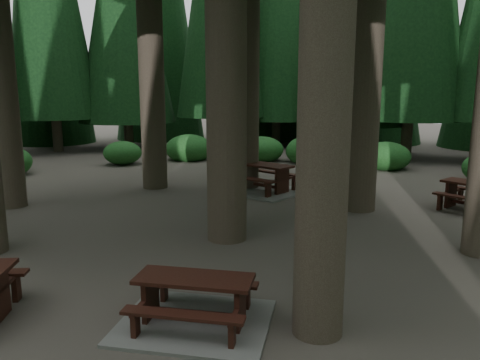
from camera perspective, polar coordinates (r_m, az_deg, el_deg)
The scene contains 5 objects.
ground at distance 10.50m, azimuth -5.86°, elevation -6.69°, with size 80.00×80.00×0.00m, color #4E4840.
picnic_table_a at distance 6.66m, azimuth -5.54°, elevation -15.38°, with size 2.49×2.29×0.69m.
picnic_table_c at distance 14.84m, azimuth 2.60°, elevation -0.16°, with size 2.93×2.56×0.88m.
picnic_table_d at distance 13.79m, azimuth 27.02°, elevation -1.39°, with size 2.13×1.91×0.77m.
shrub_ring at distance 10.59m, azimuth -0.38°, elevation -4.22°, with size 23.86×24.64×1.49m.
Camera 1 is at (6.13, -7.91, 3.17)m, focal length 35.00 mm.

